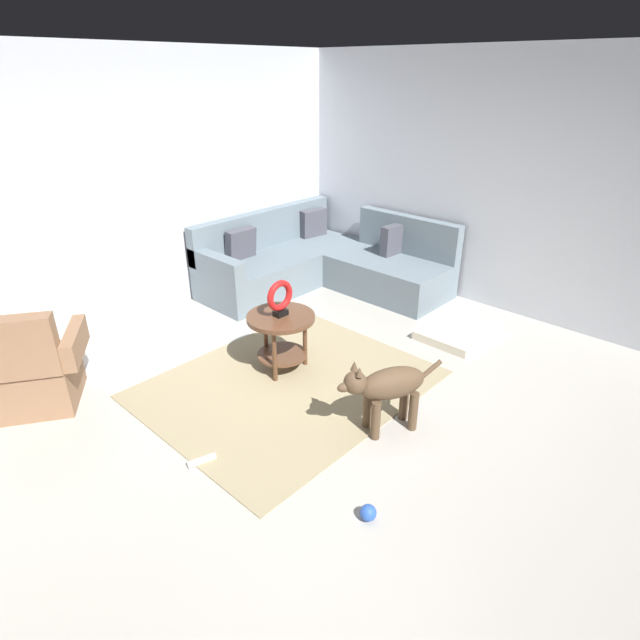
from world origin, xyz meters
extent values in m
cube|color=#B7B2A8|center=(0.00, 0.00, -0.05)|extent=(6.00, 6.00, 0.10)
cube|color=silver|center=(0.00, 2.94, 1.35)|extent=(6.00, 0.12, 2.70)
cube|color=silver|center=(2.94, 0.00, 1.35)|extent=(0.12, 6.00, 2.70)
cube|color=tan|center=(0.15, 0.70, 0.01)|extent=(2.30, 1.90, 0.01)
cube|color=slate|center=(1.73, 2.41, 0.21)|extent=(2.20, 0.85, 0.42)
cube|color=slate|center=(1.73, 2.76, 0.65)|extent=(2.20, 0.14, 0.46)
cube|color=slate|center=(2.41, 1.28, 0.21)|extent=(0.85, 1.40, 0.42)
cube|color=slate|center=(2.76, 1.28, 0.65)|extent=(0.14, 1.40, 0.46)
cube|color=slate|center=(0.71, 2.41, 0.53)|extent=(0.16, 0.85, 0.22)
cube|color=#4C4C56|center=(2.48, 2.61, 0.59)|extent=(0.39, 0.18, 0.38)
cube|color=#4C4C56|center=(1.23, 2.61, 0.59)|extent=(0.38, 0.16, 0.39)
cube|color=#4C4C56|center=(2.61, 1.38, 0.59)|extent=(0.39, 0.16, 0.38)
cube|color=#936B4C|center=(-1.41, 2.00, 0.20)|extent=(0.83, 0.83, 0.40)
cube|color=#936B4C|center=(-1.55, 1.80, 0.64)|extent=(0.58, 0.45, 0.48)
cube|color=#936B4C|center=(-1.12, 1.81, 0.51)|extent=(0.41, 0.56, 0.22)
cylinder|color=brown|center=(0.30, 0.93, 0.52)|extent=(0.60, 0.60, 0.04)
cylinder|color=brown|center=(0.30, 0.93, 0.15)|extent=(0.45, 0.45, 0.02)
cylinder|color=brown|center=(0.30, 1.14, 0.25)|extent=(0.04, 0.04, 0.50)
cylinder|color=brown|center=(0.11, 0.82, 0.25)|extent=(0.04, 0.04, 0.50)
cylinder|color=brown|center=(0.48, 0.82, 0.25)|extent=(0.04, 0.04, 0.50)
cube|color=black|center=(0.30, 0.93, 0.57)|extent=(0.12, 0.08, 0.05)
torus|color=red|center=(0.30, 0.93, 0.73)|extent=(0.28, 0.06, 0.28)
cube|color=beige|center=(1.98, 0.08, 0.04)|extent=(0.80, 0.60, 0.09)
cylinder|color=brown|center=(0.09, -0.29, 0.16)|extent=(0.07, 0.07, 0.32)
cylinder|color=brown|center=(0.15, -0.17, 0.16)|extent=(0.07, 0.07, 0.32)
cylinder|color=brown|center=(0.37, -0.43, 0.16)|extent=(0.07, 0.07, 0.32)
cylinder|color=brown|center=(0.43, -0.30, 0.16)|extent=(0.07, 0.07, 0.32)
ellipsoid|color=brown|center=(0.26, -0.30, 0.40)|extent=(0.56, 0.43, 0.24)
sphere|color=brown|center=(-0.01, -0.16, 0.48)|extent=(0.17, 0.17, 0.17)
ellipsoid|color=brown|center=(-0.07, -0.13, 0.46)|extent=(0.14, 0.12, 0.07)
cone|color=brown|center=(-0.02, -0.21, 0.59)|extent=(0.06, 0.06, 0.07)
cone|color=brown|center=(0.02, -0.13, 0.59)|extent=(0.06, 0.06, 0.07)
cylinder|color=brown|center=(0.54, -0.44, 0.44)|extent=(0.20, 0.12, 0.16)
sphere|color=blue|center=(-0.55, -0.73, 0.05)|extent=(0.10, 0.10, 0.10)
cylinder|color=silver|center=(-0.95, 0.42, 0.03)|extent=(0.20, 0.11, 0.05)
camera|label=1|loc=(-2.41, -2.06, 2.48)|focal=28.82mm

